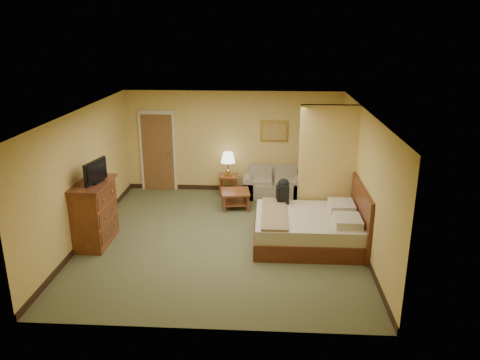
# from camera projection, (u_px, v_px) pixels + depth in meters

# --- Properties ---
(floor) EXTENTS (6.00, 6.00, 0.00)m
(floor) POSITION_uv_depth(u_px,v_px,m) (222.00, 239.00, 9.51)
(floor) COLOR #515637
(floor) RESTS_ON ground
(ceiling) EXTENTS (6.00, 6.00, 0.00)m
(ceiling) POSITION_uv_depth(u_px,v_px,m) (221.00, 112.00, 8.70)
(ceiling) COLOR white
(ceiling) RESTS_ON back_wall
(back_wall) EXTENTS (5.50, 0.02, 2.60)m
(back_wall) POSITION_uv_depth(u_px,v_px,m) (233.00, 142.00, 11.95)
(back_wall) COLOR #D6B45B
(back_wall) RESTS_ON floor
(left_wall) EXTENTS (0.02, 6.00, 2.60)m
(left_wall) POSITION_uv_depth(u_px,v_px,m) (84.00, 175.00, 9.26)
(left_wall) COLOR #D6B45B
(left_wall) RESTS_ON floor
(right_wall) EXTENTS (0.02, 6.00, 2.60)m
(right_wall) POSITION_uv_depth(u_px,v_px,m) (364.00, 180.00, 8.95)
(right_wall) COLOR #D6B45B
(right_wall) RESTS_ON floor
(partition) EXTENTS (1.20, 0.15, 2.60)m
(partition) POSITION_uv_depth(u_px,v_px,m) (327.00, 166.00, 9.86)
(partition) COLOR #D6B45B
(partition) RESTS_ON floor
(door) EXTENTS (0.94, 0.16, 2.10)m
(door) POSITION_uv_depth(u_px,v_px,m) (158.00, 151.00, 12.11)
(door) COLOR beige
(door) RESTS_ON floor
(baseboard) EXTENTS (5.50, 0.02, 0.12)m
(baseboard) POSITION_uv_depth(u_px,v_px,m) (233.00, 188.00, 12.33)
(baseboard) COLOR black
(baseboard) RESTS_ON floor
(loveseat) EXTENTS (1.52, 0.71, 0.77)m
(loveseat) POSITION_uv_depth(u_px,v_px,m) (273.00, 187.00, 11.81)
(loveseat) COLOR gray
(loveseat) RESTS_ON floor
(side_table) EXTENTS (0.47, 0.47, 0.51)m
(side_table) POSITION_uv_depth(u_px,v_px,m) (228.00, 182.00, 11.93)
(side_table) COLOR #652D16
(side_table) RESTS_ON floor
(table_lamp) EXTENTS (0.36, 0.36, 0.60)m
(table_lamp) POSITION_uv_depth(u_px,v_px,m) (228.00, 158.00, 11.73)
(table_lamp) COLOR #B29341
(table_lamp) RESTS_ON side_table
(coffee_table) EXTENTS (0.74, 0.74, 0.42)m
(coffee_table) POSITION_uv_depth(u_px,v_px,m) (235.00, 196.00, 11.05)
(coffee_table) COLOR #652D16
(coffee_table) RESTS_ON floor
(wall_picture) EXTENTS (0.70, 0.04, 0.54)m
(wall_picture) POSITION_uv_depth(u_px,v_px,m) (274.00, 131.00, 11.78)
(wall_picture) COLOR #B78E3F
(wall_picture) RESTS_ON back_wall
(dresser) EXTENTS (0.62, 1.19, 1.27)m
(dresser) POSITION_uv_depth(u_px,v_px,m) (95.00, 213.00, 9.14)
(dresser) COLOR #652D16
(dresser) RESTS_ON floor
(tv) EXTENTS (0.24, 0.71, 0.44)m
(tv) POSITION_uv_depth(u_px,v_px,m) (95.00, 172.00, 8.87)
(tv) COLOR black
(tv) RESTS_ON dresser
(bed) EXTENTS (2.19, 1.86, 1.21)m
(bed) POSITION_uv_depth(u_px,v_px,m) (313.00, 228.00, 9.21)
(bed) COLOR #4D2112
(bed) RESTS_ON floor
(backpack) EXTENTS (0.24, 0.33, 0.52)m
(backpack) POSITION_uv_depth(u_px,v_px,m) (283.00, 190.00, 9.75)
(backpack) COLOR black
(backpack) RESTS_ON bed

